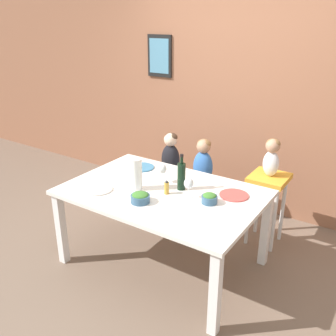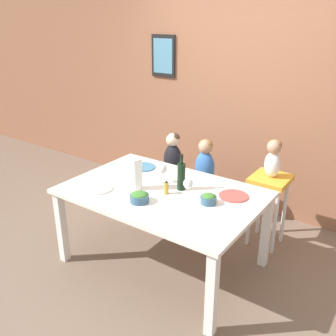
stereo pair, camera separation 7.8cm
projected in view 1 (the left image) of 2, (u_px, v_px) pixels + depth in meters
ground_plane at (163, 261)px, 3.44m from camera, size 14.00×14.00×0.00m
wall_back at (238, 90)px, 4.08m from camera, size 10.00×0.09×2.70m
dining_table at (163, 199)px, 3.20m from camera, size 1.65×1.10×0.72m
chair_far_left at (171, 180)px, 4.18m from camera, size 0.40×0.44×0.47m
chair_far_center at (202, 189)px, 3.98m from camera, size 0.40×0.44×0.47m
chair_right_highchair at (268, 190)px, 3.55m from camera, size 0.34×0.37×0.71m
person_child_left at (171, 154)px, 4.06m from camera, size 0.21×0.17×0.48m
person_child_center at (203, 161)px, 3.86m from camera, size 0.21×0.17×0.48m
person_baby_right at (272, 155)px, 3.42m from camera, size 0.15×0.13×0.36m
wine_bottle at (181, 175)px, 3.15m from camera, size 0.07×0.07×0.32m
paper_towel_roll at (136, 174)px, 3.15m from camera, size 0.10×0.10×0.28m
wine_glass_near at (189, 184)px, 3.00m from camera, size 0.08×0.08×0.17m
wine_glass_far at (162, 169)px, 3.28m from camera, size 0.08×0.08×0.17m
salad_bowl_large at (140, 197)px, 2.96m from camera, size 0.16×0.16×0.08m
salad_bowl_small at (209, 198)px, 2.95m from camera, size 0.13×0.13×0.08m
dinner_plate_front_left at (98, 189)px, 3.18m from camera, size 0.24×0.24×0.01m
dinner_plate_back_left at (142, 167)px, 3.65m from camera, size 0.24×0.24×0.01m
dinner_plate_back_right at (234, 195)px, 3.08m from camera, size 0.24×0.24×0.01m
condiment_bottle_hot_sauce at (167, 187)px, 3.09m from camera, size 0.04×0.04×0.12m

